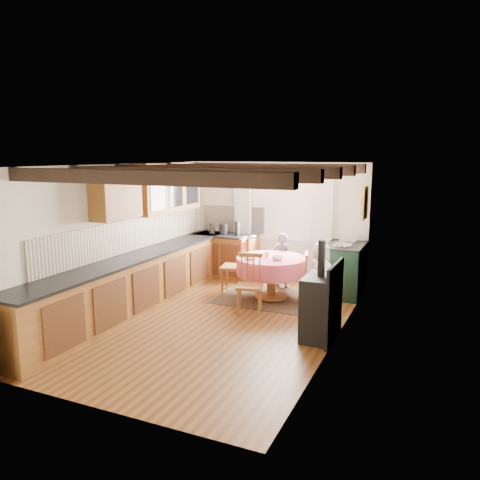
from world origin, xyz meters
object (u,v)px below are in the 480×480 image
at_px(cast_iron_stove, 320,290).
at_px(child_right, 320,274).
at_px(chair_left, 233,265).
at_px(dining_table, 271,278).
at_px(child_far, 282,260).
at_px(aga_range, 344,269).
at_px(chair_near, 250,284).
at_px(cup, 267,255).
at_px(chair_right, 315,279).

xyz_separation_m(cast_iron_stove, child_right, (-0.35, 1.42, -0.15)).
relative_size(chair_left, child_right, 0.96).
distance_m(dining_table, child_far, 0.76).
bearing_deg(aga_range, cast_iron_stove, -87.19).
height_order(dining_table, aga_range, aga_range).
xyz_separation_m(chair_near, cast_iron_stove, (1.30, -0.58, 0.21)).
relative_size(chair_near, cast_iron_stove, 0.69).
xyz_separation_m(chair_left, cup, (0.71, -0.12, 0.28)).
xyz_separation_m(dining_table, child_right, (0.90, -0.04, 0.17)).
relative_size(cast_iron_stove, cup, 12.54).
relative_size(dining_table, cast_iron_stove, 0.89).
bearing_deg(cast_iron_stove, dining_table, 130.51).
xyz_separation_m(chair_right, child_far, (-0.86, 0.76, 0.09)).
height_order(dining_table, child_far, child_far).
bearing_deg(chair_right, cup, 77.19).
height_order(child_right, cup, child_right).
relative_size(child_far, cup, 9.62).
distance_m(chair_right, cup, 0.94).
relative_size(cast_iron_stove, child_far, 1.30).
height_order(dining_table, cast_iron_stove, cast_iron_stove).
distance_m(chair_near, child_right, 1.27).
bearing_deg(aga_range, cup, -145.26).
xyz_separation_m(chair_near, chair_left, (-0.72, 0.95, 0.04)).
bearing_deg(chair_left, child_right, 75.51).
distance_m(child_far, child_right, 1.23).
xyz_separation_m(aga_range, cup, (-1.21, -0.84, 0.32)).
distance_m(child_far, cup, 0.84).
relative_size(child_far, child_right, 0.98).
xyz_separation_m(aga_range, cast_iron_stove, (0.11, -2.24, 0.22)).
bearing_deg(cup, chair_right, 2.48).
bearing_deg(child_right, chair_left, 104.59).
xyz_separation_m(chair_near, child_far, (0.00, 1.63, 0.05)).
bearing_deg(child_far, dining_table, 101.57).
bearing_deg(child_right, cast_iron_stove, -147.98).
relative_size(chair_right, aga_range, 0.86).
xyz_separation_m(child_far, cup, (-0.02, -0.80, 0.27)).
distance_m(chair_left, aga_range, 2.05).
bearing_deg(cast_iron_stove, chair_left, 143.05).
relative_size(chair_near, aga_range, 0.93).
bearing_deg(child_right, chair_right, 94.70).
relative_size(chair_right, cup, 8.04).
bearing_deg(child_right, chair_near, 149.68).
bearing_deg(cast_iron_stove, aga_range, 92.81).
distance_m(chair_left, child_right, 1.67).
relative_size(chair_near, child_far, 0.90).
distance_m(aga_range, cast_iron_stove, 2.26).
height_order(chair_right, child_far, child_far).
bearing_deg(dining_table, cast_iron_stove, -49.49).
distance_m(chair_left, cup, 0.77).
distance_m(dining_table, cast_iron_stove, 1.96).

